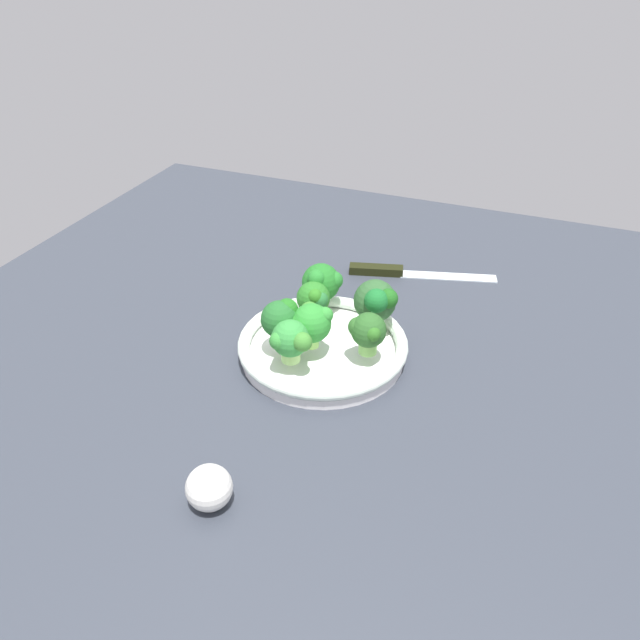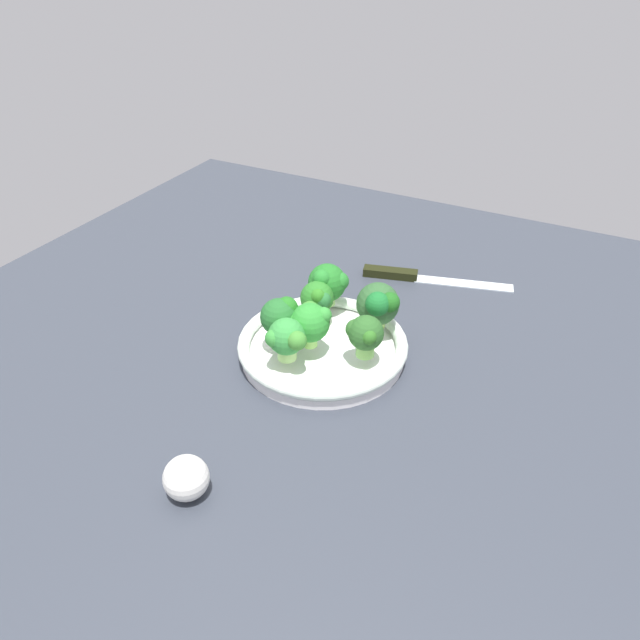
# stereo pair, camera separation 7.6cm
# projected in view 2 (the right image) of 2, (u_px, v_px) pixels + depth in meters

# --- Properties ---
(ground_plane) EXTENTS (1.30, 1.30, 0.03)m
(ground_plane) POSITION_uv_depth(u_px,v_px,m) (315.00, 372.00, 0.92)
(ground_plane) COLOR #343943
(bowl) EXTENTS (0.25, 0.25, 0.03)m
(bowl) POSITION_uv_depth(u_px,v_px,m) (320.00, 346.00, 0.92)
(bowl) COLOR white
(bowl) RESTS_ON ground_plane
(broccoli_floret_0) EXTENTS (0.05, 0.05, 0.06)m
(broccoli_floret_0) POSITION_uv_depth(u_px,v_px,m) (365.00, 334.00, 0.85)
(broccoli_floret_0) COLOR #76B354
(broccoli_floret_0) RESTS_ON bowl
(broccoli_floret_1) EXTENTS (0.06, 0.05, 0.06)m
(broccoli_floret_1) POSITION_uv_depth(u_px,v_px,m) (286.00, 338.00, 0.85)
(broccoli_floret_1) COLOR #9CD070
(broccoli_floret_1) RESTS_ON bowl
(broccoli_floret_2) EXTENTS (0.06, 0.06, 0.07)m
(broccoli_floret_2) POSITION_uv_depth(u_px,v_px,m) (328.00, 283.00, 0.96)
(broccoli_floret_2) COLOR #92C365
(broccoli_floret_2) RESTS_ON bowl
(broccoli_floret_3) EXTENTS (0.05, 0.05, 0.06)m
(broccoli_floret_3) POSITION_uv_depth(u_px,v_px,m) (318.00, 299.00, 0.94)
(broccoli_floret_3) COLOR #89B357
(broccoli_floret_3) RESTS_ON bowl
(broccoli_floret_4) EXTENTS (0.07, 0.07, 0.07)m
(broccoli_floret_4) POSITION_uv_depth(u_px,v_px,m) (379.00, 304.00, 0.91)
(broccoli_floret_4) COLOR #95BE58
(broccoli_floret_4) RESTS_ON bowl
(broccoli_floret_5) EXTENTS (0.06, 0.06, 0.07)m
(broccoli_floret_5) POSITION_uv_depth(u_px,v_px,m) (308.00, 323.00, 0.87)
(broccoli_floret_5) COLOR #98D662
(broccoli_floret_5) RESTS_ON bowl
(broccoli_floret_6) EXTENTS (0.05, 0.06, 0.07)m
(broccoli_floret_6) POSITION_uv_depth(u_px,v_px,m) (281.00, 315.00, 0.88)
(broccoli_floret_6) COLOR #91DA67
(broccoli_floret_6) RESTS_ON bowl
(knife) EXTENTS (0.26, 0.09, 0.01)m
(knife) POSITION_uv_depth(u_px,v_px,m) (415.00, 276.00, 1.11)
(knife) COLOR silver
(knife) RESTS_ON ground_plane
(garlic_bulb) EXTENTS (0.05, 0.05, 0.05)m
(garlic_bulb) POSITION_uv_depth(u_px,v_px,m) (186.00, 478.00, 0.70)
(garlic_bulb) COLOR silver
(garlic_bulb) RESTS_ON ground_plane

